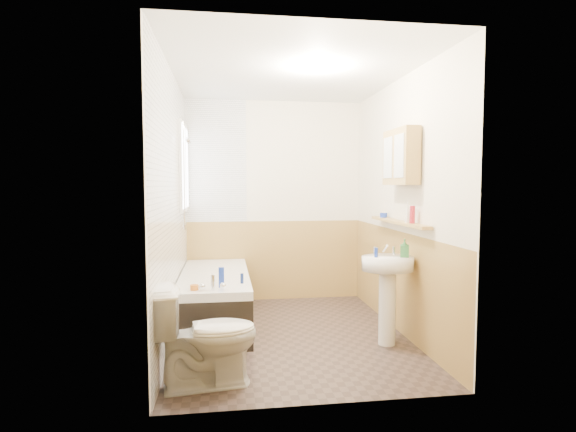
# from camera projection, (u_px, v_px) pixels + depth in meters

# --- Properties ---
(floor) EXTENTS (2.80, 2.80, 0.00)m
(floor) POSITION_uv_depth(u_px,v_px,m) (290.00, 335.00, 4.36)
(floor) COLOR #312522
(floor) RESTS_ON ground
(ceiling) EXTENTS (2.80, 2.80, 0.00)m
(ceiling) POSITION_uv_depth(u_px,v_px,m) (290.00, 73.00, 4.19)
(ceiling) COLOR white
(ceiling) RESTS_ON ground
(wall_back) EXTENTS (2.20, 0.02, 2.50)m
(wall_back) POSITION_uv_depth(u_px,v_px,m) (274.00, 201.00, 5.67)
(wall_back) COLOR #F5E9CB
(wall_back) RESTS_ON ground
(wall_front) EXTENTS (2.20, 0.02, 2.50)m
(wall_front) POSITION_uv_depth(u_px,v_px,m) (322.00, 217.00, 2.88)
(wall_front) COLOR #F5E9CB
(wall_front) RESTS_ON ground
(wall_left) EXTENTS (0.02, 2.80, 2.50)m
(wall_left) POSITION_uv_depth(u_px,v_px,m) (171.00, 207.00, 4.12)
(wall_left) COLOR #F5E9CB
(wall_left) RESTS_ON ground
(wall_right) EXTENTS (0.02, 2.80, 2.50)m
(wall_right) POSITION_uv_depth(u_px,v_px,m) (401.00, 206.00, 4.43)
(wall_right) COLOR #F5E9CB
(wall_right) RESTS_ON ground
(wainscot_right) EXTENTS (0.01, 2.80, 1.00)m
(wainscot_right) POSITION_uv_depth(u_px,v_px,m) (398.00, 281.00, 4.48)
(wainscot_right) COLOR tan
(wainscot_right) RESTS_ON wall_right
(wainscot_front) EXTENTS (2.20, 0.01, 1.00)m
(wainscot_front) POSITION_uv_depth(u_px,v_px,m) (320.00, 330.00, 2.96)
(wainscot_front) COLOR tan
(wainscot_front) RESTS_ON wall_front
(wainscot_back) EXTENTS (2.20, 0.01, 1.00)m
(wainscot_back) POSITION_uv_depth(u_px,v_px,m) (274.00, 260.00, 5.70)
(wainscot_back) COLOR tan
(wainscot_back) RESTS_ON wall_back
(tile_cladding_left) EXTENTS (0.01, 2.80, 2.50)m
(tile_cladding_left) POSITION_uv_depth(u_px,v_px,m) (173.00, 207.00, 4.12)
(tile_cladding_left) COLOR white
(tile_cladding_left) RESTS_ON wall_left
(tile_return_back) EXTENTS (0.75, 0.01, 1.50)m
(tile_return_back) POSITION_uv_depth(u_px,v_px,m) (216.00, 161.00, 5.51)
(tile_return_back) COLOR white
(tile_return_back) RESTS_ON wall_back
(window) EXTENTS (0.03, 0.79, 0.99)m
(window) POSITION_uv_depth(u_px,v_px,m) (185.00, 168.00, 5.04)
(window) COLOR white
(window) RESTS_ON wall_left
(bathtub) EXTENTS (0.70, 1.77, 0.67)m
(bathtub) POSITION_uv_depth(u_px,v_px,m) (215.00, 297.00, 4.73)
(bathtub) COLOR black
(bathtub) RESTS_ON floor
(shower_riser) EXTENTS (0.10, 0.08, 1.15)m
(shower_riser) POSITION_uv_depth(u_px,v_px,m) (185.00, 167.00, 4.78)
(shower_riser) COLOR silver
(shower_riser) RESTS_ON wall_left
(toilet) EXTENTS (0.80, 0.51, 0.73)m
(toilet) POSITION_uv_depth(u_px,v_px,m) (206.00, 336.00, 3.24)
(toilet) COLOR white
(toilet) RESTS_ON floor
(sink) EXTENTS (0.47, 0.38, 0.92)m
(sink) POSITION_uv_depth(u_px,v_px,m) (388.00, 282.00, 4.07)
(sink) COLOR white
(sink) RESTS_ON floor
(pine_shelf) EXTENTS (0.10, 1.28, 0.03)m
(pine_shelf) POSITION_uv_depth(u_px,v_px,m) (398.00, 222.00, 4.33)
(pine_shelf) COLOR tan
(pine_shelf) RESTS_ON wall_right
(medicine_cabinet) EXTENTS (0.15, 0.58, 0.52)m
(medicine_cabinet) POSITION_uv_depth(u_px,v_px,m) (400.00, 157.00, 4.19)
(medicine_cabinet) COLOR tan
(medicine_cabinet) RESTS_ON wall_right
(foam_can) EXTENTS (0.06, 0.06, 0.16)m
(foam_can) POSITION_uv_depth(u_px,v_px,m) (412.00, 215.00, 4.00)
(foam_can) COLOR maroon
(foam_can) RESTS_ON pine_shelf
(green_bottle) EXTENTS (0.05, 0.05, 0.22)m
(green_bottle) POSITION_uv_depth(u_px,v_px,m) (408.00, 210.00, 4.10)
(green_bottle) COLOR silver
(green_bottle) RESTS_ON pine_shelf
(black_jar) EXTENTS (0.10, 0.10, 0.05)m
(black_jar) POSITION_uv_depth(u_px,v_px,m) (384.00, 215.00, 4.73)
(black_jar) COLOR #19339E
(black_jar) RESTS_ON pine_shelf
(soap_bottle) EXTENTS (0.13, 0.18, 0.08)m
(soap_bottle) POSITION_uv_depth(u_px,v_px,m) (404.00, 253.00, 4.01)
(soap_bottle) COLOR #388447
(soap_bottle) RESTS_ON sink
(clear_bottle) EXTENTS (0.04, 0.04, 0.09)m
(clear_bottle) POSITION_uv_depth(u_px,v_px,m) (376.00, 253.00, 4.00)
(clear_bottle) COLOR #19339E
(clear_bottle) RESTS_ON sink
(blue_gel) EXTENTS (0.05, 0.03, 0.18)m
(blue_gel) POSITION_uv_depth(u_px,v_px,m) (221.00, 277.00, 4.06)
(blue_gel) COLOR #19339E
(blue_gel) RESTS_ON bathtub
(cream_jar) EXTENTS (0.10, 0.10, 0.05)m
(cream_jar) POSITION_uv_depth(u_px,v_px,m) (194.00, 287.00, 3.95)
(cream_jar) COLOR orange
(cream_jar) RESTS_ON bathtub
(orange_bottle) EXTENTS (0.03, 0.03, 0.09)m
(orange_bottle) POSITION_uv_depth(u_px,v_px,m) (242.00, 278.00, 4.22)
(orange_bottle) COLOR navy
(orange_bottle) RESTS_ON bathtub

